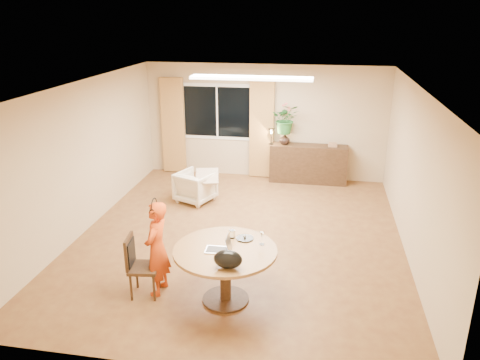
# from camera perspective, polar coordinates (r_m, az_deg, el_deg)

# --- Properties ---
(floor) EXTENTS (6.50, 6.50, 0.00)m
(floor) POSITION_cam_1_polar(r_m,az_deg,el_deg) (8.19, -0.03, -6.91)
(floor) COLOR brown
(floor) RESTS_ON ground
(ceiling) EXTENTS (6.50, 6.50, 0.00)m
(ceiling) POSITION_cam_1_polar(r_m,az_deg,el_deg) (7.38, -0.04, 11.39)
(ceiling) COLOR white
(ceiling) RESTS_ON wall_back
(wall_back) EXTENTS (5.50, 0.00, 5.50)m
(wall_back) POSITION_cam_1_polar(r_m,az_deg,el_deg) (10.79, 2.99, 7.07)
(wall_back) COLOR tan
(wall_back) RESTS_ON floor
(wall_left) EXTENTS (0.00, 6.50, 6.50)m
(wall_left) POSITION_cam_1_polar(r_m,az_deg,el_deg) (8.58, -18.45, 2.67)
(wall_left) COLOR tan
(wall_left) RESTS_ON floor
(wall_right) EXTENTS (0.00, 6.50, 6.50)m
(wall_right) POSITION_cam_1_polar(r_m,az_deg,el_deg) (7.72, 20.49, 0.55)
(wall_right) COLOR tan
(wall_right) RESTS_ON floor
(window) EXTENTS (1.70, 0.03, 1.30)m
(window) POSITION_cam_1_polar(r_m,az_deg,el_deg) (10.91, -2.80, 8.30)
(window) COLOR white
(window) RESTS_ON wall_back
(curtain_left) EXTENTS (0.55, 0.08, 2.25)m
(curtain_left) POSITION_cam_1_polar(r_m,az_deg,el_deg) (11.19, -8.14, 6.56)
(curtain_left) COLOR olive
(curtain_left) RESTS_ON wall_back
(curtain_right) EXTENTS (0.55, 0.08, 2.25)m
(curtain_right) POSITION_cam_1_polar(r_m,az_deg,el_deg) (10.74, 2.65, 6.17)
(curtain_right) COLOR olive
(curtain_right) RESTS_ON wall_back
(ceiling_panel) EXTENTS (2.20, 0.35, 0.05)m
(ceiling_panel) POSITION_cam_1_polar(r_m,az_deg,el_deg) (8.56, 1.39, 12.33)
(ceiling_panel) COLOR white
(ceiling_panel) RESTS_ON ceiling
(dining_table) EXTENTS (1.36, 1.36, 0.78)m
(dining_table) POSITION_cam_1_polar(r_m,az_deg,el_deg) (6.23, -1.81, -9.76)
(dining_table) COLOR brown
(dining_table) RESTS_ON floor
(dining_chair) EXTENTS (0.47, 0.44, 0.88)m
(dining_chair) POSITION_cam_1_polar(r_m,az_deg,el_deg) (6.57, -11.62, -10.24)
(dining_chair) COLOR black
(dining_chair) RESTS_ON floor
(child) EXTENTS (0.51, 0.35, 1.34)m
(child) POSITION_cam_1_polar(r_m,az_deg,el_deg) (6.49, -10.08, -8.21)
(child) COLOR red
(child) RESTS_ON floor
(laptop) EXTENTS (0.34, 0.24, 0.22)m
(laptop) POSITION_cam_1_polar(r_m,az_deg,el_deg) (6.07, -2.79, -7.66)
(laptop) COLOR #B7B7BC
(laptop) RESTS_ON dining_table
(tumbler) EXTENTS (0.09, 0.09, 0.12)m
(tumbler) POSITION_cam_1_polar(r_m,az_deg,el_deg) (6.40, -0.98, -6.61)
(tumbler) COLOR white
(tumbler) RESTS_ON dining_table
(wine_glass) EXTENTS (0.07, 0.07, 0.18)m
(wine_glass) POSITION_cam_1_polar(r_m,az_deg,el_deg) (6.23, 2.70, -7.11)
(wine_glass) COLOR white
(wine_glass) RESTS_ON dining_table
(pot_lid) EXTENTS (0.29, 0.29, 0.04)m
(pot_lid) POSITION_cam_1_polar(r_m,az_deg,el_deg) (6.39, 0.59, -7.06)
(pot_lid) COLOR white
(pot_lid) RESTS_ON dining_table
(handbag) EXTENTS (0.36, 0.21, 0.24)m
(handbag) POSITION_cam_1_polar(r_m,az_deg,el_deg) (5.68, -1.49, -9.65)
(handbag) COLOR black
(handbag) RESTS_ON dining_table
(armchair) EXTENTS (0.89, 0.90, 0.63)m
(armchair) POSITION_cam_1_polar(r_m,az_deg,el_deg) (9.59, -5.45, -0.81)
(armchair) COLOR beige
(armchair) RESTS_ON floor
(throw) EXTENTS (0.56, 0.64, 0.03)m
(throw) POSITION_cam_1_polar(r_m,az_deg,el_deg) (9.40, -4.04, 0.94)
(throw) COLOR beige
(throw) RESTS_ON armchair
(sideboard) EXTENTS (1.73, 0.42, 0.86)m
(sideboard) POSITION_cam_1_polar(r_m,az_deg,el_deg) (10.71, 8.32, 1.98)
(sideboard) COLOR black
(sideboard) RESTS_ON floor
(vase) EXTENTS (0.30, 0.30, 0.25)m
(vase) POSITION_cam_1_polar(r_m,az_deg,el_deg) (10.58, 5.46, 5.01)
(vase) COLOR black
(vase) RESTS_ON sideboard
(bouquet) EXTENTS (0.65, 0.58, 0.66)m
(bouquet) POSITION_cam_1_polar(r_m,az_deg,el_deg) (10.48, 5.60, 7.41)
(bouquet) COLOR #2B6626
(bouquet) RESTS_ON vase
(book_stack) EXTENTS (0.23, 0.19, 0.08)m
(book_stack) POSITION_cam_1_polar(r_m,az_deg,el_deg) (10.58, 11.24, 4.25)
(book_stack) COLOR brown
(book_stack) RESTS_ON sideboard
(desk_lamp) EXTENTS (0.20, 0.20, 0.37)m
(desk_lamp) POSITION_cam_1_polar(r_m,az_deg,el_deg) (10.55, 3.83, 5.35)
(desk_lamp) COLOR black
(desk_lamp) RESTS_ON sideboard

